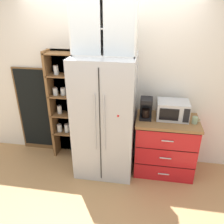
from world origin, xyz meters
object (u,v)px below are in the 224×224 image
object	(u,v)px
bottle_cobalt	(168,109)
chalkboard_menu	(35,111)
mug_sage	(195,120)
coffee_maker	(146,108)
microwave	(173,110)
mug_cream	(168,115)
refrigerator	(105,117)

from	to	relation	value
bottle_cobalt	chalkboard_menu	size ratio (longest dim) A/B	0.17
mug_sage	bottle_cobalt	distance (m)	0.40
coffee_maker	mug_sage	size ratio (longest dim) A/B	2.80
microwave	coffee_maker	bearing A→B (deg)	-173.60
mug_cream	chalkboard_menu	bearing A→B (deg)	175.03
mug_cream	refrigerator	bearing A→B (deg)	-170.69
microwave	coffee_maker	world-z (taller)	coffee_maker
coffee_maker	mug_cream	bearing A→B (deg)	11.18
coffee_maker	mug_cream	world-z (taller)	coffee_maker
coffee_maker	bottle_cobalt	bearing A→B (deg)	16.23
microwave	chalkboard_menu	world-z (taller)	chalkboard_menu
refrigerator	mug_cream	bearing A→B (deg)	9.31
refrigerator	mug_sage	bearing A→B (deg)	0.68
coffee_maker	mug_cream	distance (m)	0.34
refrigerator	mug_cream	distance (m)	0.91
microwave	chalkboard_menu	distance (m)	2.26
mug_sage	mug_cream	distance (m)	0.38
refrigerator	mug_sage	world-z (taller)	refrigerator
refrigerator	chalkboard_menu	world-z (taller)	refrigerator
coffee_maker	bottle_cobalt	size ratio (longest dim) A/B	1.20
bottle_cobalt	refrigerator	bearing A→B (deg)	-168.86
mug_sage	microwave	bearing A→B (deg)	159.66
mug_cream	bottle_cobalt	xyz separation A→B (m)	(-0.00, 0.03, 0.07)
bottle_cobalt	mug_cream	bearing A→B (deg)	-86.35
mug_sage	mug_cream	xyz separation A→B (m)	(-0.36, 0.13, -0.01)
refrigerator	chalkboard_menu	bearing A→B (deg)	165.22
microwave	mug_sage	bearing A→B (deg)	-20.34
chalkboard_menu	bottle_cobalt	bearing A→B (deg)	-4.21
bottle_cobalt	chalkboard_menu	world-z (taller)	chalkboard_menu
coffee_maker	chalkboard_menu	distance (m)	1.90
refrigerator	bottle_cobalt	bearing A→B (deg)	11.14
refrigerator	coffee_maker	world-z (taller)	refrigerator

